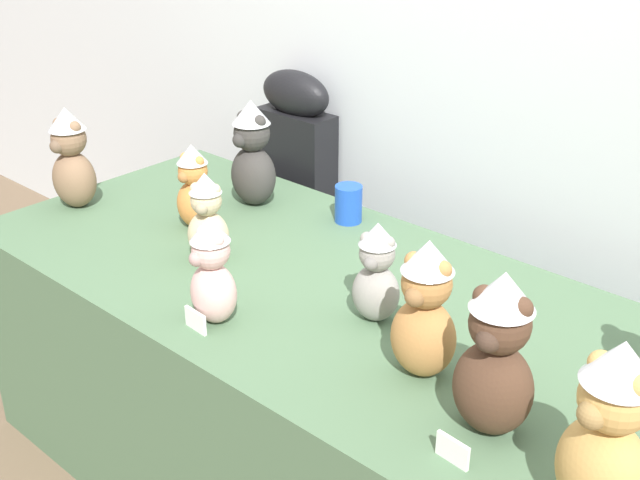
# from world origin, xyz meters

# --- Properties ---
(wall_back) EXTENTS (7.00, 0.08, 2.60)m
(wall_back) POSITION_xyz_m (0.00, 0.94, 1.30)
(wall_back) COLOR silver
(wall_back) RESTS_ON ground_plane
(display_table) EXTENTS (1.97, 0.88, 0.70)m
(display_table) POSITION_xyz_m (0.00, 0.25, 0.35)
(display_table) COLOR #4C6B4C
(display_table) RESTS_ON ground_plane
(instrument_case) EXTENTS (0.28, 0.12, 1.03)m
(instrument_case) POSITION_xyz_m (-0.62, 0.82, 0.52)
(instrument_case) COLOR black
(instrument_case) RESTS_ON ground_plane
(teddy_bear_honey) EXTENTS (0.18, 0.17, 0.34)m
(teddy_bear_honey) POSITION_xyz_m (0.85, -0.03, 0.87)
(teddy_bear_honey) COLOR tan
(teddy_bear_honey) RESTS_ON display_table
(teddy_bear_cocoa) EXTENTS (0.16, 0.14, 0.34)m
(teddy_bear_cocoa) POSITION_xyz_m (0.61, 0.04, 0.87)
(teddy_bear_cocoa) COLOR #4C3323
(teddy_bear_cocoa) RESTS_ON display_table
(teddy_bear_sand) EXTENTS (0.14, 0.14, 0.24)m
(teddy_bear_sand) POSITION_xyz_m (-0.31, 0.15, 0.82)
(teddy_bear_sand) COLOR #CCB78E
(teddy_bear_sand) RESTS_ON display_table
(teddy_bear_ginger) EXTENTS (0.12, 0.11, 0.25)m
(teddy_bear_ginger) POSITION_xyz_m (-0.49, 0.26, 0.82)
(teddy_bear_ginger) COLOR #D17F3D
(teddy_bear_ginger) RESTS_ON display_table
(teddy_bear_blush) EXTENTS (0.13, 0.11, 0.26)m
(teddy_bear_blush) POSITION_xyz_m (-0.06, -0.04, 0.83)
(teddy_bear_blush) COLOR beige
(teddy_bear_blush) RESTS_ON display_table
(teddy_bear_mocha) EXTENTS (0.16, 0.14, 0.31)m
(teddy_bear_mocha) POSITION_xyz_m (-0.87, 0.11, 0.85)
(teddy_bear_mocha) COLOR #7F6047
(teddy_bear_mocha) RESTS_ON display_table
(teddy_bear_caramel) EXTENTS (0.15, 0.13, 0.31)m
(teddy_bear_caramel) POSITION_xyz_m (0.41, 0.11, 0.85)
(teddy_bear_caramel) COLOR #B27A42
(teddy_bear_caramel) RESTS_ON display_table
(teddy_bear_ash) EXTENTS (0.13, 0.12, 0.25)m
(teddy_bear_ash) POSITION_xyz_m (0.21, 0.21, 0.82)
(teddy_bear_ash) COLOR gray
(teddy_bear_ash) RESTS_ON display_table
(teddy_bear_charcoal) EXTENTS (0.15, 0.13, 0.33)m
(teddy_bear_charcoal) POSITION_xyz_m (-0.49, 0.49, 0.86)
(teddy_bear_charcoal) COLOR #383533
(teddy_bear_charcoal) RESTS_ON display_table
(party_cup_blue) EXTENTS (0.08, 0.08, 0.11)m
(party_cup_blue) POSITION_xyz_m (-0.19, 0.58, 0.76)
(party_cup_blue) COLOR blue
(party_cup_blue) RESTS_ON display_table
(name_card_front_left) EXTENTS (0.07, 0.01, 0.05)m
(name_card_front_left) POSITION_xyz_m (-0.06, -0.10, 0.73)
(name_card_front_left) COLOR white
(name_card_front_left) RESTS_ON display_table
(name_card_front_middle) EXTENTS (0.07, 0.01, 0.05)m
(name_card_front_middle) POSITION_xyz_m (0.61, -0.08, 0.73)
(name_card_front_middle) COLOR white
(name_card_front_middle) RESTS_ON display_table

